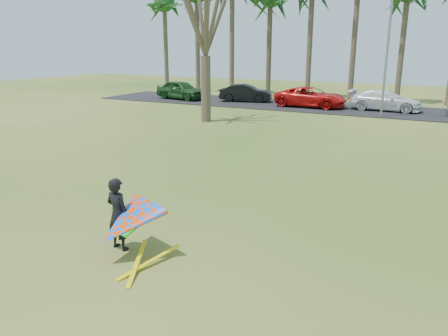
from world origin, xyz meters
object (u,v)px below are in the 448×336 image
at_px(car_0, 181,90).
at_px(kite_flyer, 125,222).
at_px(car_1, 246,93).
at_px(streetlight, 390,51).
at_px(car_2, 311,97).
at_px(car_3, 385,100).
at_px(bare_tree_left, 205,10).

relative_size(car_0, kite_flyer, 2.06).
bearing_deg(kite_flyer, car_1, 108.88).
distance_m(streetlight, car_1, 12.94).
xyz_separation_m(car_2, kite_flyer, (3.44, -26.94, 0.01)).
relative_size(streetlight, car_2, 1.42).
bearing_deg(car_2, kite_flyer, -171.09).
bearing_deg(car_0, kite_flyer, -139.43).
bearing_deg(car_3, streetlight, -171.20).
xyz_separation_m(streetlight, car_1, (-11.97, 3.28, -3.66)).
bearing_deg(car_0, car_3, -76.41).
bearing_deg(car_0, bare_tree_left, -129.22).
relative_size(car_0, car_1, 1.09).
bearing_deg(streetlight, kite_flyer, -95.82).
bearing_deg(car_2, car_3, -81.48).
xyz_separation_m(streetlight, car_2, (-5.93, 2.50, -3.62)).
xyz_separation_m(car_1, kite_flyer, (9.48, -27.72, 0.05)).
xyz_separation_m(car_0, car_3, (17.61, 0.99, -0.07)).
relative_size(bare_tree_left, car_2, 1.72).
height_order(bare_tree_left, car_0, bare_tree_left).
distance_m(car_0, kite_flyer, 30.80).
bearing_deg(streetlight, bare_tree_left, -145.43).
xyz_separation_m(car_3, kite_flyer, (-2.13, -27.61, 0.03)).
xyz_separation_m(streetlight, car_0, (-17.98, 2.19, -3.57)).
height_order(bare_tree_left, kite_flyer, bare_tree_left).
bearing_deg(bare_tree_left, car_0, 130.39).
relative_size(car_0, car_3, 0.93).
xyz_separation_m(car_0, kite_flyer, (15.49, -26.63, -0.04)).
distance_m(car_0, car_2, 12.05).
xyz_separation_m(bare_tree_left, car_2, (4.23, 9.50, -6.07)).
xyz_separation_m(car_0, car_2, (12.05, 0.31, -0.05)).
height_order(streetlight, car_2, streetlight).
bearing_deg(kite_flyer, bare_tree_left, 113.74).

